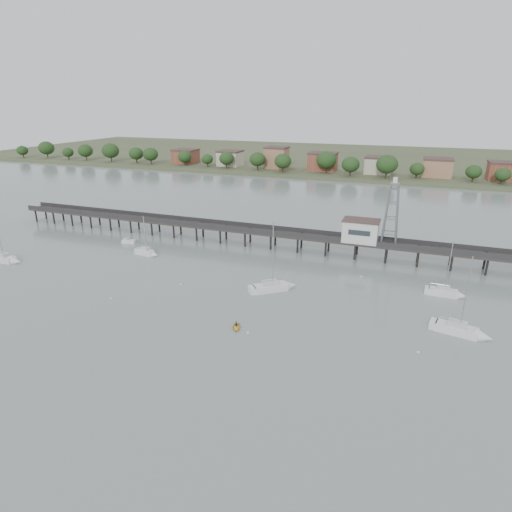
{
  "coord_description": "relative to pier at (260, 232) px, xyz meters",
  "views": [
    {
      "loc": [
        35.34,
        -38.59,
        35.29
      ],
      "look_at": [
        5.51,
        42.0,
        4.0
      ],
      "focal_mm": 30.0,
      "sensor_mm": 36.0,
      "label": 1
    }
  ],
  "objects": [
    {
      "name": "ground_plane",
      "position": [
        0.0,
        -60.0,
        -3.79
      ],
      "size": [
        500.0,
        500.0,
        0.0
      ],
      "primitive_type": "plane",
      "color": "slate",
      "rests_on": "ground"
    },
    {
      "name": "pier",
      "position": [
        0.0,
        0.0,
        0.0
      ],
      "size": [
        150.0,
        5.0,
        5.5
      ],
      "color": "#2D2823",
      "rests_on": "ground"
    },
    {
      "name": "pier_building",
      "position": [
        25.0,
        0.0,
        2.87
      ],
      "size": [
        8.4,
        5.4,
        5.3
      ],
      "color": "silver",
      "rests_on": "ground"
    },
    {
      "name": "lattice_tower",
      "position": [
        31.5,
        0.0,
        7.31
      ],
      "size": [
        3.2,
        3.2,
        15.5
      ],
      "color": "slate",
      "rests_on": "ground"
    },
    {
      "name": "sailboat_e",
      "position": [
        44.07,
        -16.1,
        -3.14
      ],
      "size": [
        6.96,
        2.26,
        11.51
      ],
      "rotation": [
        0.0,
        0.0,
        -0.04
      ],
      "color": "white",
      "rests_on": "ground"
    },
    {
      "name": "sailboat_a",
      "position": [
        -51.0,
        -31.63,
        -3.15
      ],
      "size": [
        8.38,
        2.7,
        13.71
      ],
      "rotation": [
        0.0,
        0.0,
        0.03
      ],
      "color": "white",
      "rests_on": "ground"
    },
    {
      "name": "sailboat_b",
      "position": [
        -23.03,
        -16.32,
        -3.13
      ],
      "size": [
        6.16,
        2.4,
        10.15
      ],
      "rotation": [
        0.0,
        0.0,
        -0.11
      ],
      "color": "white",
      "rests_on": "ground"
    },
    {
      "name": "sailboat_c",
      "position": [
        12.45,
        -24.51,
        -3.16
      ],
      "size": [
        8.7,
        7.67,
        14.82
      ],
      "rotation": [
        0.0,
        0.0,
        0.67
      ],
      "color": "white",
      "rests_on": "ground"
    },
    {
      "name": "sailboat_d",
      "position": [
        45.96,
        -30.89,
        -3.16
      ],
      "size": [
        8.82,
        4.15,
        14.01
      ],
      "rotation": [
        0.0,
        0.0,
        -0.2
      ],
      "color": "white",
      "rests_on": "ground"
    },
    {
      "name": "white_tender",
      "position": [
        -33.33,
        -9.9,
        -3.37
      ],
      "size": [
        3.77,
        2.2,
        1.37
      ],
      "rotation": [
        0.0,
        0.0,
        0.22
      ],
      "color": "white",
      "rests_on": "ground"
    },
    {
      "name": "yellow_dinghy",
      "position": [
        10.77,
        -41.54,
        -3.79
      ],
      "size": [
        2.0,
        1.2,
        2.69
      ],
      "primitive_type": "imported",
      "rotation": [
        0.0,
        0.0,
        0.36
      ],
      "color": "yellow",
      "rests_on": "ground"
    },
    {
      "name": "dinghy_occupant",
      "position": [
        10.77,
        -41.54,
        -3.79
      ],
      "size": [
        0.68,
        1.16,
        0.26
      ],
      "primitive_type": "imported",
      "rotation": [
        0.0,
        0.0,
        2.87
      ],
      "color": "black",
      "rests_on": "ground"
    },
    {
      "name": "mooring_buoys",
      "position": [
        11.38,
        -32.39,
        -3.71
      ],
      "size": [
        55.28,
        30.67,
        0.39
      ],
      "color": "beige",
      "rests_on": "ground"
    },
    {
      "name": "far_shore",
      "position": [
        0.36,
        179.58,
        -2.85
      ],
      "size": [
        500.0,
        170.0,
        10.4
      ],
      "color": "#475133",
      "rests_on": "ground"
    }
  ]
}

